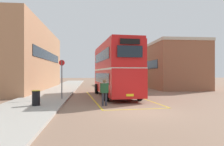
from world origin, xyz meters
name	(u,v)px	position (x,y,z in m)	size (l,w,h in m)	color
ground_plane	(113,91)	(0.00, 14.40, 0.00)	(135.60, 135.60, 0.00)	#846651
sidewalk_left	(61,89)	(-6.50, 16.80, 0.07)	(4.00, 57.60, 0.14)	#A39E93
brick_building_left	(22,59)	(-11.41, 16.88, 3.91)	(6.69, 20.55, 7.82)	#AD7A56
depot_building_right	(165,66)	(8.62, 20.11, 3.15)	(6.36, 15.96, 6.29)	brown
double_decker_bus	(115,69)	(-0.51, 7.84, 2.51)	(3.55, 10.11, 4.75)	black
single_deck_bus	(118,76)	(2.02, 25.27, 1.64)	(3.11, 8.21, 3.02)	black
pedestrian_boarding	(104,90)	(-1.82, 2.48, 0.99)	(0.56, 0.32, 1.71)	#2D2D38
litter_bin	(36,98)	(-6.04, 2.09, 0.61)	(0.50, 0.50, 0.94)	black
bus_stop_sign	(62,76)	(-4.93, 5.45, 1.93)	(0.44, 0.09, 3.01)	#4C4C51
bay_marking_yellow	(119,99)	(-0.42, 5.95, 0.00)	(5.35, 12.30, 0.01)	gold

